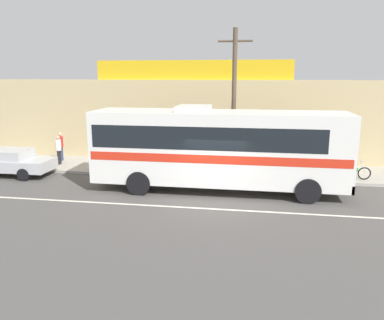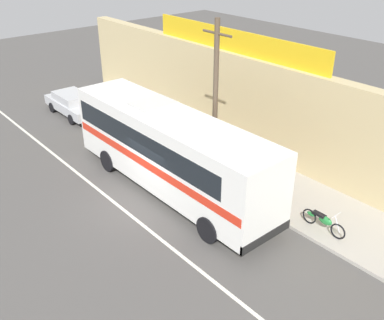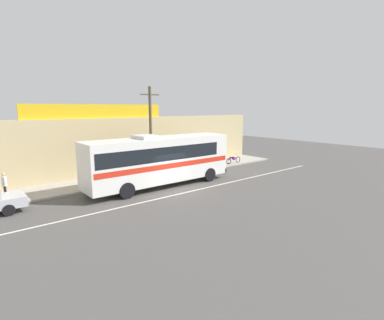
{
  "view_description": "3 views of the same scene",
  "coord_description": "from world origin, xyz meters",
  "views": [
    {
      "loc": [
        1.49,
        -14.78,
        5.09
      ],
      "look_at": [
        -1.12,
        1.28,
        1.45
      ],
      "focal_mm": 35.74,
      "sensor_mm": 36.0,
      "label": 1
    },
    {
      "loc": [
        13.28,
        -8.42,
        10.29
      ],
      "look_at": [
        0.44,
        2.5,
        1.38
      ],
      "focal_mm": 41.25,
      "sensor_mm": 36.0,
      "label": 2
    },
    {
      "loc": [
        -11.51,
        -15.92,
        5.65
      ],
      "look_at": [
        3.14,
        1.92,
        1.54
      ],
      "focal_mm": 27.65,
      "sensor_mm": 36.0,
      "label": 3
    }
  ],
  "objects": [
    {
      "name": "sidewalk_slab",
      "position": [
        0.0,
        5.2,
        0.07
      ],
      "size": [
        30.0,
        3.6,
        0.14
      ],
      "primitive_type": "cube",
      "color": "#A8A399",
      "rests_on": "ground_plane"
    },
    {
      "name": "parked_car",
      "position": [
        -10.88,
        2.54,
        0.74
      ],
      "size": [
        4.48,
        1.83,
        1.37
      ],
      "color": "#B7BABF",
      "rests_on": "ground_plane"
    },
    {
      "name": "pedestrian_far_right",
      "position": [
        -9.28,
        4.77,
        1.09
      ],
      "size": [
        0.3,
        0.48,
        1.63
      ],
      "color": "black",
      "rests_on": "sidewalk_slab"
    },
    {
      "name": "intercity_bus",
      "position": [
        -0.09,
        1.67,
        2.06
      ],
      "size": [
        11.04,
        2.64,
        3.78
      ],
      "color": "white",
      "rests_on": "ground_plane"
    },
    {
      "name": "storefront_facade",
      "position": [
        0.0,
        7.35,
        2.4
      ],
      "size": [
        30.0,
        0.7,
        4.8
      ],
      "primitive_type": "cube",
      "color": "tan",
      "rests_on": "ground_plane"
    },
    {
      "name": "storefront_billboard",
      "position": [
        -2.1,
        7.35,
        5.35
      ],
      "size": [
        11.37,
        0.12,
        1.1
      ],
      "primitive_type": "cube",
      "color": "gold",
      "rests_on": "storefront_facade"
    },
    {
      "name": "ground_plane",
      "position": [
        0.0,
        0.0,
        0.0
      ],
      "size": [
        70.0,
        70.0,
        0.0
      ],
      "primitive_type": "plane",
      "color": "#4F4C49"
    },
    {
      "name": "pedestrian_near_shop",
      "position": [
        -9.6,
        5.63,
        1.12
      ],
      "size": [
        0.3,
        0.48,
        1.68
      ],
      "color": "navy",
      "rests_on": "sidewalk_slab"
    },
    {
      "name": "road_center_stripe",
      "position": [
        0.0,
        -0.8,
        0.0
      ],
      "size": [
        30.0,
        0.14,
        0.01
      ],
      "primitive_type": "cube",
      "color": "silver",
      "rests_on": "ground_plane"
    },
    {
      "name": "motorcycle_orange",
      "position": [
        3.51,
        4.08,
        0.57
      ],
      "size": [
        1.86,
        0.56,
        0.94
      ],
      "color": "black",
      "rests_on": "sidewalk_slab"
    },
    {
      "name": "utility_pole",
      "position": [
        0.51,
        3.74,
        3.81
      ],
      "size": [
        1.6,
        0.22,
        7.07
      ],
      "color": "brown",
      "rests_on": "sidewalk_slab"
    },
    {
      "name": "motorcycle_green",
      "position": [
        6.16,
        4.08,
        0.57
      ],
      "size": [
        1.88,
        0.56,
        0.94
      ],
      "color": "black",
      "rests_on": "sidewalk_slab"
    }
  ]
}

